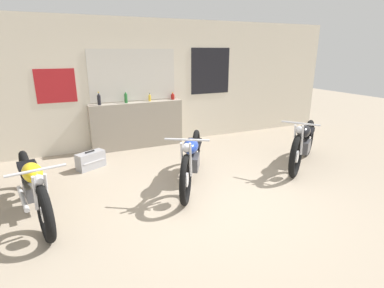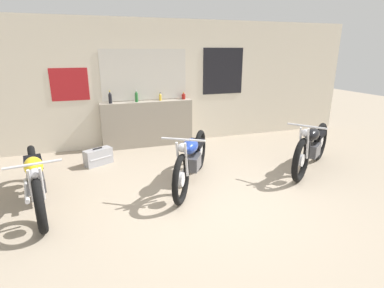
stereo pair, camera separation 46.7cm
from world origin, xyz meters
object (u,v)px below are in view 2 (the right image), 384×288
(bottle_right_center, at_px, (183,96))
(motorcycle_black, at_px, (312,147))
(motorcycle_blue, at_px, (192,159))
(bottle_center, at_px, (160,97))
(hard_case_silver, at_px, (98,157))
(bottle_leftmost, at_px, (110,98))
(motorcycle_yellow, at_px, (35,179))
(bottle_left_center, at_px, (136,97))

(bottle_right_center, bearing_deg, motorcycle_black, -55.23)
(motorcycle_blue, height_order, motorcycle_black, motorcycle_black)
(bottle_center, distance_m, bottle_right_center, 0.56)
(hard_case_silver, bearing_deg, bottle_right_center, 25.09)
(bottle_leftmost, xyz_separation_m, bottle_center, (1.10, 0.05, -0.04))
(bottle_center, bearing_deg, bottle_leftmost, -177.58)
(bottle_center, bearing_deg, motorcycle_blue, -90.68)
(motorcycle_blue, bearing_deg, motorcycle_black, -2.52)
(motorcycle_blue, height_order, motorcycle_yellow, motorcycle_blue)
(motorcycle_yellow, relative_size, hard_case_silver, 3.80)
(bottle_center, bearing_deg, bottle_left_center, -177.37)
(motorcycle_yellow, bearing_deg, motorcycle_black, -1.34)
(motorcycle_blue, bearing_deg, motorcycle_yellow, 179.84)
(bottle_leftmost, distance_m, bottle_left_center, 0.57)
(bottle_leftmost, distance_m, hard_case_silver, 1.38)
(bottle_right_center, bearing_deg, bottle_leftmost, -177.95)
(bottle_right_center, height_order, motorcycle_blue, bottle_right_center)
(motorcycle_yellow, height_order, hard_case_silver, motorcycle_yellow)
(bottle_center, xyz_separation_m, motorcycle_yellow, (-2.33, -2.33, -0.71))
(bottle_left_center, relative_size, bottle_right_center, 1.63)
(bottle_center, relative_size, motorcycle_blue, 0.10)
(bottle_leftmost, relative_size, motorcycle_yellow, 0.13)
(motorcycle_black, distance_m, hard_case_silver, 4.03)
(motorcycle_black, bearing_deg, bottle_left_center, 139.24)
(bottle_leftmost, distance_m, bottle_center, 1.11)
(bottle_right_center, distance_m, motorcycle_blue, 2.51)
(motorcycle_blue, distance_m, motorcycle_yellow, 2.31)
(motorcycle_yellow, distance_m, motorcycle_black, 4.59)
(bottle_left_center, distance_m, motorcycle_yellow, 3.01)
(motorcycle_blue, xyz_separation_m, hard_case_silver, (-1.44, 1.40, -0.28))
(bottle_leftmost, distance_m, motorcycle_yellow, 2.70)
(motorcycle_yellow, bearing_deg, bottle_leftmost, 61.71)
(bottle_leftmost, bearing_deg, motorcycle_black, -35.40)
(bottle_left_center, xyz_separation_m, bottle_right_center, (1.10, 0.04, -0.05))
(motorcycle_yellow, xyz_separation_m, hard_case_silver, (0.87, 1.40, -0.25))
(motorcycle_black, relative_size, hard_case_silver, 3.05)
(motorcycle_yellow, relative_size, motorcycle_black, 1.24)
(bottle_left_center, xyz_separation_m, motorcycle_yellow, (-1.79, -2.31, -0.74))
(motorcycle_blue, relative_size, motorcycle_black, 1.06)
(bottle_leftmost, xyz_separation_m, motorcycle_yellow, (-1.23, -2.28, -0.75))
(bottle_left_center, distance_m, motorcycle_blue, 2.47)
(bottle_left_center, xyz_separation_m, motorcycle_blue, (0.51, -2.31, -0.71))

